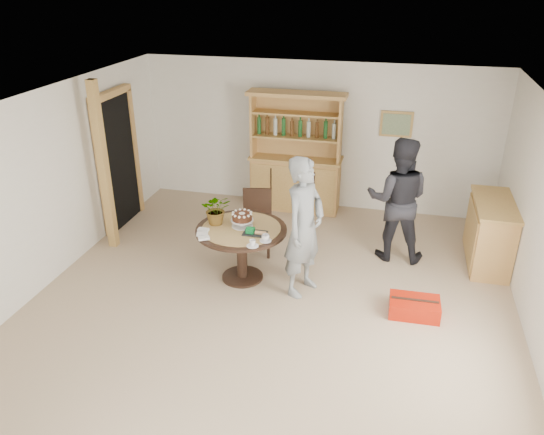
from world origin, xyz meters
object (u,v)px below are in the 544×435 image
(sideboard, at_px, (490,233))
(dining_table, at_px, (242,238))
(adult_person, at_px, (398,200))
(red_suitcase, at_px, (414,307))
(teen_boy, at_px, (304,227))
(hutch, at_px, (296,171))
(dining_chair, at_px, (257,217))

(sideboard, xyz_separation_m, dining_table, (-3.26, -1.24, 0.13))
(adult_person, distance_m, red_suitcase, 1.66)
(dining_table, distance_m, red_suitcase, 2.35)
(teen_boy, distance_m, adult_person, 1.64)
(teen_boy, bearing_deg, red_suitcase, -75.39)
(dining_table, relative_size, teen_boy, 0.66)
(dining_table, distance_m, adult_person, 2.27)
(teen_boy, bearing_deg, adult_person, -19.54)
(hutch, bearing_deg, adult_person, -38.37)
(teen_boy, height_order, adult_person, teen_boy)
(sideboard, bearing_deg, adult_person, -174.28)
(adult_person, height_order, red_suitcase, adult_person)
(dining_chair, height_order, teen_boy, teen_boy)
(hutch, relative_size, adult_person, 1.13)
(dining_table, height_order, adult_person, adult_person)
(dining_chair, xyz_separation_m, adult_person, (1.97, 0.28, 0.36))
(dining_chair, bearing_deg, sideboard, -4.12)
(hutch, distance_m, dining_chair, 1.68)
(dining_table, relative_size, adult_person, 0.67)
(dining_chair, bearing_deg, hutch, 70.52)
(red_suitcase, bearing_deg, adult_person, 101.25)
(hutch, xyz_separation_m, dining_chair, (-0.24, -1.65, -0.15))
(teen_boy, bearing_deg, dining_chair, 65.92)
(sideboard, relative_size, dining_chair, 1.33)
(hutch, xyz_separation_m, red_suitcase, (2.05, -2.79, -0.59))
(sideboard, relative_size, adult_person, 0.70)
(adult_person, bearing_deg, sideboard, -173.95)
(hutch, distance_m, dining_table, 2.49)
(teen_boy, bearing_deg, sideboard, -38.06)
(dining_table, bearing_deg, teen_boy, -6.71)
(sideboard, xyz_separation_m, dining_chair, (-3.28, -0.41, 0.06))
(sideboard, height_order, dining_table, sideboard)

